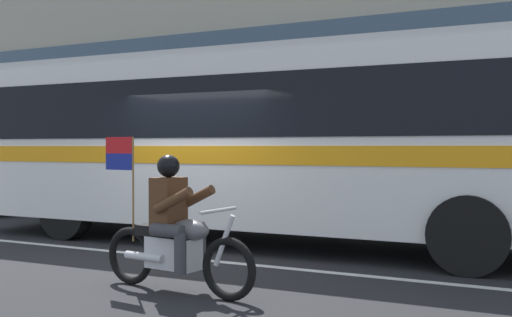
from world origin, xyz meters
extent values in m
plane|color=black|center=(0.00, 0.00, 0.00)|extent=(60.00, 60.00, 0.00)
cube|color=gray|center=(0.00, 5.10, 0.07)|extent=(28.00, 3.80, 0.15)
cube|color=silver|center=(0.00, -0.60, 0.00)|extent=(26.60, 0.14, 0.01)
cube|color=#384C60|center=(0.00, 6.96, 4.29)|extent=(25.76, 0.10, 1.40)
cube|color=white|center=(0.84, 1.20, 1.73)|extent=(11.75, 2.76, 2.70)
cube|color=black|center=(0.84, 1.20, 2.28)|extent=(10.81, 2.79, 0.96)
cube|color=orange|center=(0.84, 1.20, 1.53)|extent=(11.51, 2.79, 0.28)
cube|color=silver|center=(0.84, 1.20, 3.14)|extent=(11.51, 2.63, 0.16)
cylinder|color=black|center=(-2.79, 0.02, 0.52)|extent=(1.04, 0.30, 1.04)
cylinder|color=black|center=(4.06, 0.02, 0.52)|extent=(1.04, 0.30, 1.04)
torus|color=black|center=(1.92, -2.47, 0.34)|extent=(0.70, 0.17, 0.69)
torus|color=black|center=(0.48, -2.31, 0.34)|extent=(0.70, 0.17, 0.69)
cube|color=silver|center=(1.15, -2.38, 0.44)|extent=(0.67, 0.35, 0.36)
ellipsoid|color=#59565B|center=(1.40, -2.41, 0.72)|extent=(0.51, 0.33, 0.24)
cube|color=black|center=(0.95, -2.36, 0.69)|extent=(0.59, 0.32, 0.12)
cylinder|color=silver|center=(1.86, -2.46, 0.65)|extent=(0.28, 0.09, 0.58)
cylinder|color=silver|center=(1.78, -2.45, 0.96)|extent=(0.11, 0.64, 0.04)
cylinder|color=silver|center=(0.83, -2.51, 0.39)|extent=(0.56, 0.15, 0.09)
cube|color=#4C2D19|center=(1.08, -2.37, 1.02)|extent=(0.32, 0.39, 0.56)
sphere|color=black|center=(1.08, -2.37, 1.44)|extent=(0.26, 0.26, 0.26)
cylinder|color=#38383D|center=(1.24, -2.21, 0.72)|extent=(0.43, 0.20, 0.15)
cylinder|color=#38383D|center=(1.42, -2.23, 0.48)|extent=(0.13, 0.13, 0.46)
cylinder|color=#38383D|center=(1.20, -2.57, 0.72)|extent=(0.43, 0.20, 0.15)
cylinder|color=#38383D|center=(1.38, -2.59, 0.48)|extent=(0.13, 0.13, 0.46)
cylinder|color=#4C2D19|center=(1.34, -2.20, 1.06)|extent=(0.53, 0.17, 0.32)
cylinder|color=#4C2D19|center=(1.30, -2.60, 1.06)|extent=(0.53, 0.17, 0.32)
cylinder|color=olive|center=(0.53, -2.31, 1.15)|extent=(0.02, 0.02, 1.25)
cube|color=red|center=(0.30, -2.29, 1.68)|extent=(0.44, 0.07, 0.20)
cube|color=navy|center=(0.30, -2.29, 1.47)|extent=(0.44, 0.07, 0.20)
camera|label=1|loc=(5.06, -8.13, 1.66)|focal=42.47mm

